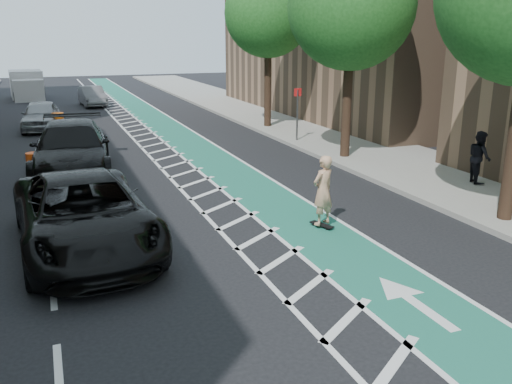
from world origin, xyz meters
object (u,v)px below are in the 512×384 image
suv_far (72,149)px  barrel_a (82,186)px  skateboarder (323,190)px  suv_near (84,214)px

suv_far → barrel_a: size_ratio=6.93×
skateboarder → suv_near: 5.77m
skateboarder → suv_near: bearing=-27.4°
skateboarder → barrel_a: (-5.53, 4.77, -0.56)m
barrel_a → skateboarder: bearing=-40.8°
suv_near → suv_far: size_ratio=0.97×
suv_far → barrel_a: 3.32m
suv_near → barrel_a: 4.12m
skateboarder → suv_far: skateboarder is taller
skateboarder → barrel_a: 7.32m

